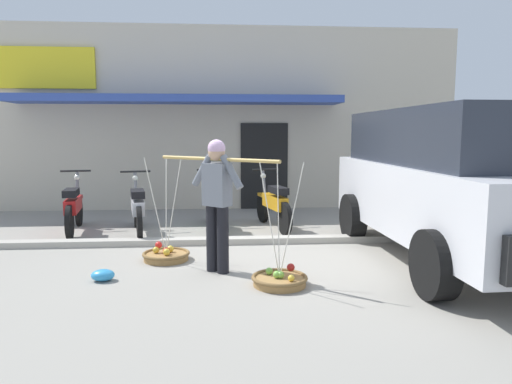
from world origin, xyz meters
TOP-DOWN VIEW (x-y plane):
  - ground_plane at (0.00, 0.00)m, footprint 90.00×90.00m
  - sidewalk_curb at (0.00, 0.70)m, footprint 20.00×0.24m
  - fruit_vendor at (-0.41, -0.83)m, footprint 1.48×1.25m
  - fruit_basket_left_side at (0.32, -1.44)m, footprint 0.66×0.66m
  - fruit_basket_right_side at (-1.14, -0.22)m, footprint 0.66×0.66m
  - motorcycle_nearest_shop at (-2.98, 1.80)m, footprint 0.54×1.81m
  - motorcycle_second_in_row at (-1.82, 1.58)m, footprint 0.59×1.80m
  - motorcycle_third_in_row at (-0.50, 1.88)m, footprint 0.54×1.82m
  - motorcycle_end_of_row at (0.62, 1.87)m, footprint 0.60×1.79m
  - parked_truck at (2.83, -0.50)m, footprint 2.23×4.84m
  - storefront_building at (-1.28, 6.74)m, footprint 13.00×6.00m
  - plastic_litter_bag at (-1.79, -1.10)m, footprint 0.28×0.22m

SIDE VIEW (x-z plane):
  - ground_plane at x=0.00m, z-range 0.00..0.00m
  - sidewalk_curb at x=0.00m, z-range 0.00..0.10m
  - plastic_litter_bag at x=-1.79m, z-range 0.00..0.14m
  - fruit_basket_left_side at x=0.32m, z-range -0.65..0.80m
  - fruit_basket_right_side at x=-1.14m, z-range -0.65..0.80m
  - motorcycle_nearest_shop at x=-2.98m, z-range -0.09..1.00m
  - motorcycle_second_in_row at x=-1.82m, z-range -0.09..1.00m
  - motorcycle_third_in_row at x=-0.50m, z-range -0.09..1.00m
  - motorcycle_end_of_row at x=0.62m, z-range -0.09..1.00m
  - fruit_vendor at x=-0.41m, z-range 0.13..1.83m
  - parked_truck at x=2.83m, z-range 0.08..2.18m
  - storefront_building at x=-1.28m, z-range 0.00..4.20m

